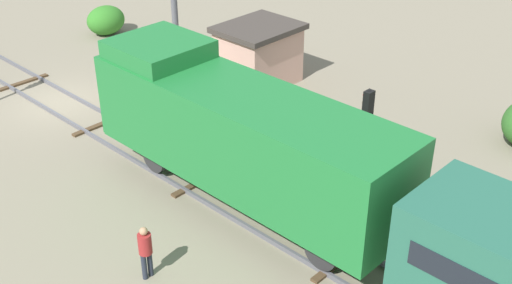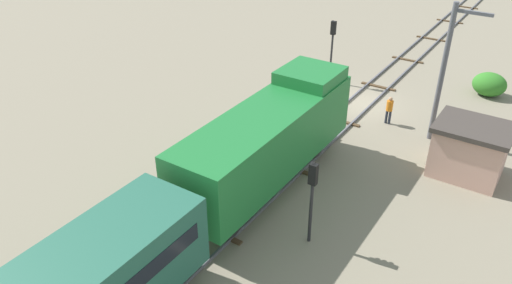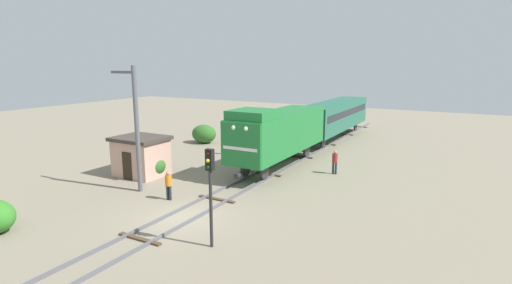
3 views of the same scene
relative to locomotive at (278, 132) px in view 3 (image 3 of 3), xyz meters
name	(u,v)px [view 3 (image 3 of 3)]	position (x,y,z in m)	size (l,w,h in m)	color
ground_plane	(183,217)	(0.00, -10.99, -2.77)	(108.59, 108.59, 0.00)	gray
railway_track	(183,216)	(0.00, -10.99, -2.70)	(2.40, 72.39, 0.16)	#595960
locomotive	(278,132)	(0.00, 0.00, 0.00)	(2.90, 11.60, 4.60)	#1E7233
passenger_car_leading	(335,115)	(0.00, 13.34, -0.25)	(2.84, 14.00, 3.66)	#26604C
traffic_signal_near	(210,180)	(3.20, -12.99, 0.21)	(0.32, 0.34, 4.29)	#262628
traffic_signal_mid	(253,126)	(-3.40, 2.35, -0.16)	(0.32, 0.34, 3.74)	#262628
worker_near_track	(168,183)	(-2.40, -9.29, -1.78)	(0.38, 0.38, 1.70)	#262B38
worker_by_signal	(335,160)	(4.20, 0.57, -1.78)	(0.38, 0.38, 1.70)	#262B38
catenary_mast	(136,126)	(-5.06, -8.93, 1.27)	(1.94, 0.28, 7.60)	#595960
relay_hut	(141,156)	(-7.50, -6.27, -1.38)	(3.50, 2.90, 2.74)	#D19E8C
bush_near	(151,165)	(-6.74, -6.12, -2.01)	(2.11, 1.73, 1.53)	#2F6426
bush_mid	(204,134)	(-10.46, 5.06, -1.87)	(2.48, 2.03, 1.81)	#2F6526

